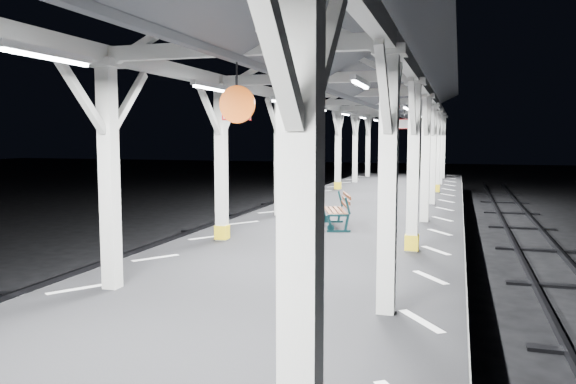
% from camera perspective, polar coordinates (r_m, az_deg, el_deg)
% --- Properties ---
extents(ground, '(120.00, 120.00, 0.00)m').
position_cam_1_polar(ground, '(9.95, -0.53, -13.26)').
color(ground, black).
rests_on(ground, ground).
extents(platform, '(6.00, 50.00, 1.00)m').
position_cam_1_polar(platform, '(9.80, -0.53, -10.49)').
color(platform, black).
rests_on(platform, ground).
extents(hazard_stripes_left, '(1.00, 48.00, 0.01)m').
position_cam_1_polar(hazard_stripes_left, '(10.65, -13.29, -6.54)').
color(hazard_stripes_left, silver).
rests_on(hazard_stripes_left, platform).
extents(hazard_stripes_right, '(1.00, 48.00, 0.01)m').
position_cam_1_polar(hazard_stripes_right, '(9.26, 14.25, -8.41)').
color(hazard_stripes_right, silver).
rests_on(hazard_stripes_right, platform).
extents(track_left, '(2.20, 60.00, 0.16)m').
position_cam_1_polar(track_left, '(12.32, -23.64, -9.62)').
color(track_left, '#2D2D33').
rests_on(track_left, ground).
extents(canopy, '(5.40, 49.00, 4.65)m').
position_cam_1_polar(canopy, '(9.49, -0.59, 13.77)').
color(canopy, silver).
rests_on(canopy, platform).
extents(bench_mid, '(1.01, 1.64, 0.83)m').
position_cam_1_polar(bench_mid, '(13.82, 5.20, -1.77)').
color(bench_mid, '#0D2B2F').
rests_on(bench_mid, platform).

